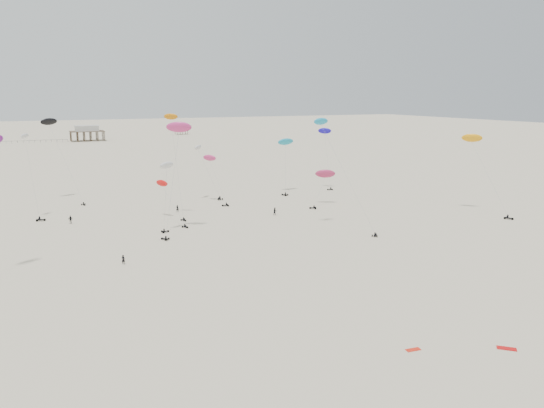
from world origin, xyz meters
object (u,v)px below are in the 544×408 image
rig_0 (167,192)px  spectator_0 (124,264)px  pavilion_main (87,134)px  rig_4 (479,153)px  rig_9 (213,169)px  pavilion_small (181,130)px

rig_0 → spectator_0: bearing=40.3°
pavilion_main → rig_0: 236.77m
rig_4 → rig_9: bearing=-48.5°
rig_0 → pavilion_main: bearing=-114.6°
spectator_0 → pavilion_small: bearing=-77.2°
pavilion_small → rig_0: bearing=-105.9°
pavilion_small → rig_9: bearing=-103.3°
rig_0 → spectator_0: size_ratio=8.15×
pavilion_main → pavilion_small: pavilion_main is taller
spectator_0 → rig_0: bearing=-86.8°
pavilion_main → rig_4: 269.93m
rig_4 → rig_9: (-57.68, 38.96, -5.50)m
rig_0 → spectator_0: rig_0 is taller
pavilion_small → rig_9: 258.92m
rig_0 → rig_4: 78.67m
pavilion_main → rig_0: rig_0 is taller
rig_0 → rig_9: 22.44m
pavilion_main → rig_4: bearing=-75.3°
rig_0 → rig_4: (74.39, -24.24, 8.27)m
pavilion_main → rig_9: bearing=-87.3°
rig_9 → spectator_0: bearing=151.6°
pavilion_main → rig_9: 222.27m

